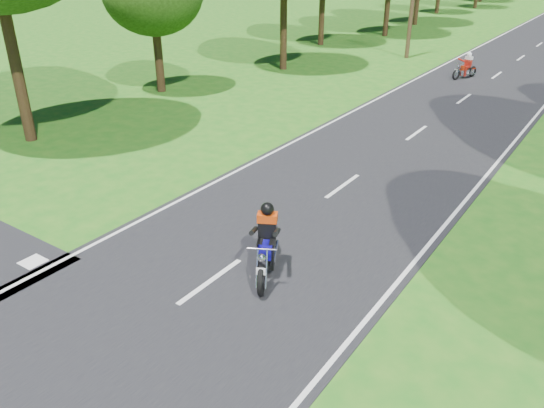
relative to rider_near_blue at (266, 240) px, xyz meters
The scene contains 3 objects.
ground 3.17m from the rider_near_blue, 104.81° to the right, with size 160.00×160.00×0.00m, color #1D6216.
rider_near_blue is the anchor object (origin of this frame).
rider_far_red 21.36m from the rider_near_blue, 95.52° to the left, with size 0.54×1.63×1.36m, color #AA260D, non-canonical shape.
Camera 1 is at (6.42, -4.99, 6.47)m, focal length 35.00 mm.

